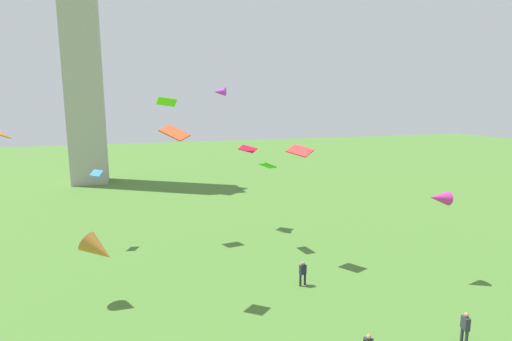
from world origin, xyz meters
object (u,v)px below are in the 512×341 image
kite_flying_2 (167,102)px  kite_flying_4 (300,151)px  kite_flying_6 (439,198)px  kite_flying_8 (98,249)px  kite_flying_0 (267,165)px  person_0 (303,272)px  monument_obelisk (79,15)px  kite_flying_3 (96,173)px  kite_flying_5 (220,92)px  kite_flying_1 (175,133)px  person_1 (465,326)px  kite_flying_7 (248,149)px

kite_flying_2 → kite_flying_4: (8.82, -8.45, -3.60)m
kite_flying_6 → kite_flying_8: bearing=-91.3°
kite_flying_0 → kite_flying_8: 14.79m
kite_flying_4 → kite_flying_8: (-14.21, -2.08, -5.27)m
person_0 → kite_flying_4: 8.76m
kite_flying_0 → kite_flying_8: size_ratio=0.63×
monument_obelisk → kite_flying_3: size_ratio=39.89×
kite_flying_5 → kite_flying_0: bearing=47.9°
kite_flying_0 → kite_flying_2: kite_flying_2 is taller
kite_flying_1 → kite_flying_3: size_ratio=1.49×
kite_flying_1 → kite_flying_2: 11.74m
monument_obelisk → kite_flying_5: monument_obelisk is taller
kite_flying_0 → kite_flying_8: kite_flying_0 is taller
kite_flying_3 → kite_flying_6: size_ratio=0.78×
monument_obelisk → person_1: 60.56m
kite_flying_2 → person_0: bearing=116.0°
person_0 → kite_flying_6: bearing=156.2°
person_1 → kite_flying_4: size_ratio=0.87×
monument_obelisk → kite_flying_0: bearing=-64.0°
monument_obelisk → kite_flying_6: 54.88m
kite_flying_3 → kite_flying_7: bearing=111.9°
kite_flying_6 → kite_flying_2: bearing=-122.2°
kite_flying_2 → kite_flying_8: 14.78m
person_1 → kite_flying_0: kite_flying_0 is taller
person_0 → kite_flying_0: (0.11, 7.64, 6.17)m
kite_flying_7 → monument_obelisk: bearing=160.5°
person_0 → kite_flying_3: size_ratio=1.38×
person_0 → person_1: person_1 is taller
person_0 → kite_flying_0: bearing=-102.4°
kite_flying_1 → kite_flying_4: (9.49, 3.12, -1.78)m
kite_flying_5 → kite_flying_8: size_ratio=0.53×
kite_flying_4 → person_1: bearing=164.9°
kite_flying_0 → kite_flying_5: bearing=-161.8°
kite_flying_4 → kite_flying_8: bearing=65.9°
kite_flying_4 → kite_flying_6: size_ratio=1.27×
person_1 → kite_flying_7: size_ratio=0.93×
person_0 → kite_flying_3: 19.13m
kite_flying_0 → kite_flying_8: bearing=-67.6°
person_1 → kite_flying_5: size_ratio=1.29×
monument_obelisk → kite_flying_2: 34.07m
kite_flying_2 → kite_flying_4: kite_flying_2 is taller
kite_flying_0 → kite_flying_6: size_ratio=1.02×
kite_flying_3 → kite_flying_5: kite_flying_5 is taller
person_1 → kite_flying_4: kite_flying_4 is taller
kite_flying_4 → kite_flying_5: (-3.66, 10.54, 4.54)m
kite_flying_0 → person_0: bearing=-3.1°
kite_flying_2 → monument_obelisk: bearing=-78.7°
kite_flying_6 → kite_flying_7: bearing=-141.8°
kite_flying_4 → kite_flying_2: bearing=13.8°
kite_flying_5 → kite_flying_8: bearing=-12.5°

